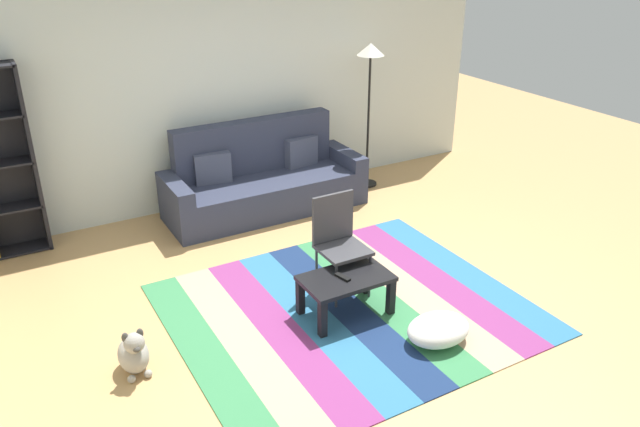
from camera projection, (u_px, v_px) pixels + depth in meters
The scene contains 10 objects.
ground_plane at pixel (342, 293), 5.59m from camera, with size 14.00×14.00×0.00m, color tan.
back_wall at pixel (226, 85), 7.04m from camera, with size 6.80×0.10×2.70m, color silver.
rug at pixel (348, 309), 5.36m from camera, with size 2.89×2.49×0.01m.
couch at pixel (263, 181), 7.12m from camera, with size 2.26×0.80×1.00m.
coffee_table at pixel (346, 283), 5.18m from camera, with size 0.74×0.45×0.35m.
pouf at pixel (438, 329), 4.90m from camera, with size 0.53×0.40×0.21m, color white.
dog at pixel (134, 353), 4.56m from camera, with size 0.22×0.35×0.40m.
standing_lamp at pixel (370, 68), 7.32m from camera, with size 0.32×0.32×1.76m.
tv_remote at pixel (343, 277), 5.12m from camera, with size 0.04×0.15×0.02m, color black.
folding_chair at pixel (338, 236), 5.44m from camera, with size 0.40×0.40×0.90m.
Camera 1 is at (-2.54, -4.05, 3.00)m, focal length 35.14 mm.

